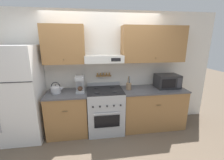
{
  "coord_description": "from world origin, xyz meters",
  "views": [
    {
      "loc": [
        -0.29,
        -2.65,
        1.94
      ],
      "look_at": [
        0.14,
        0.28,
        1.15
      ],
      "focal_mm": 24.0,
      "sensor_mm": 36.0,
      "label": 1
    }
  ],
  "objects": [
    {
      "name": "refrigerator",
      "position": [
        -1.62,
        0.3,
        0.93
      ],
      "size": [
        0.72,
        0.73,
        1.85
      ],
      "color": "white",
      "rests_on": "ground_plane"
    },
    {
      "name": "counter_left",
      "position": [
        -0.79,
        0.34,
        0.45
      ],
      "size": [
        0.83,
        0.67,
        0.9
      ],
      "color": "olive",
      "rests_on": "ground_plane"
    },
    {
      "name": "coffee_maker",
      "position": [
        -0.51,
        0.39,
        1.07
      ],
      "size": [
        0.17,
        0.25,
        0.33
      ],
      "color": "#ADAFB5",
      "rests_on": "counter_left"
    },
    {
      "name": "microwave",
      "position": [
        1.41,
        0.37,
        1.05
      ],
      "size": [
        0.5,
        0.38,
        0.3
      ],
      "color": "#232326",
      "rests_on": "counter_right"
    },
    {
      "name": "wall_back",
      "position": [
        0.13,
        0.63,
        1.47
      ],
      "size": [
        5.2,
        0.46,
        2.55
      ],
      "color": "silver",
      "rests_on": "ground_plane"
    },
    {
      "name": "stove_range",
      "position": [
        0.0,
        0.32,
        0.47
      ],
      "size": [
        0.74,
        0.71,
        1.01
      ],
      "color": "#ADAFB5",
      "rests_on": "ground_plane"
    },
    {
      "name": "utensil_crock",
      "position": [
        0.52,
        0.36,
        0.98
      ],
      "size": [
        0.11,
        0.11,
        0.3
      ],
      "color": "#8E7051",
      "rests_on": "counter_right"
    },
    {
      "name": "tea_kettle",
      "position": [
        -0.99,
        0.36,
        0.99
      ],
      "size": [
        0.25,
        0.2,
        0.23
      ],
      "color": "#B7B7BC",
      "rests_on": "counter_left"
    },
    {
      "name": "ground_plane",
      "position": [
        0.0,
        0.0,
        0.0
      ],
      "size": [
        16.0,
        16.0,
        0.0
      ],
      "primitive_type": "plane",
      "color": "brown"
    },
    {
      "name": "counter_right",
      "position": [
        1.07,
        0.34,
        0.45
      ],
      "size": [
        1.4,
        0.67,
        0.9
      ],
      "color": "olive",
      "rests_on": "ground_plane"
    }
  ]
}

